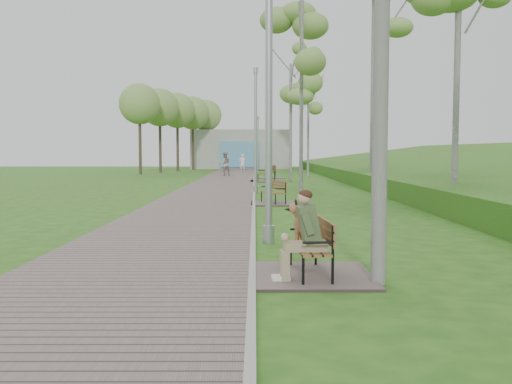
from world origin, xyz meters
TOP-DOWN VIEW (x-y plane):
  - ground at (0.00, 0.00)m, footprint 120.00×120.00m
  - walkway at (-1.75, 21.50)m, footprint 3.50×67.00m
  - kerb at (0.00, 21.50)m, footprint 0.10×67.00m
  - embankment at (12.00, 20.00)m, footprint 14.00×70.00m
  - building_north at (-1.50, 50.97)m, footprint 10.00×5.20m
  - bench_main at (0.77, -1.02)m, footprint 1.65×1.84m
  - bench_second at (0.66, 10.21)m, footprint 1.56×1.74m
  - bench_third at (0.72, 24.78)m, footprint 1.96×2.17m
  - bench_far at (1.09, 28.91)m, footprint 1.66×1.85m
  - lamp_post_near at (0.30, 1.97)m, footprint 0.23×0.23m
  - lamp_post_second at (0.07, 15.33)m, footprint 0.20×0.20m
  - lamp_post_third at (0.11, 30.31)m, footprint 0.18×0.18m
  - lamp_post_far at (0.30, 41.05)m, footprint 0.19×0.19m
  - pedestrian_near at (-1.03, 39.65)m, footprint 0.65×0.49m
  - pedestrian_far at (-2.15, 32.08)m, footprint 1.04×0.93m
  - birch_mid_a at (1.60, 10.34)m, footprint 2.26×2.26m
  - birch_mid_c at (2.17, 25.32)m, footprint 2.49×2.49m
  - birch_far_b at (3.66, 29.98)m, footprint 2.58×2.58m
  - birch_distant_b at (4.17, 42.08)m, footprint 2.50×2.50m

SIDE VIEW (x-z plane):
  - ground at x=0.00m, z-range 0.00..0.00m
  - embankment at x=12.00m, z-range -0.80..0.80m
  - walkway at x=-1.75m, z-range 0.00..0.04m
  - kerb at x=0.00m, z-range 0.00..0.05m
  - bench_second at x=0.66m, z-range -0.31..0.65m
  - bench_far at x=1.09m, z-range -0.32..0.70m
  - bench_third at x=0.72m, z-range -0.38..0.83m
  - bench_main at x=0.77m, z-range -0.32..1.12m
  - pedestrian_near at x=-1.03m, z-range 0.00..1.59m
  - pedestrian_far at x=-2.15m, z-range 0.00..1.76m
  - building_north at x=-1.50m, z-range -0.01..3.99m
  - lamp_post_third at x=0.11m, z-range -0.16..4.62m
  - lamp_post_far at x=0.30m, z-range -0.16..4.69m
  - lamp_post_second at x=0.07m, z-range -0.17..5.12m
  - lamp_post_near at x=0.30m, z-range -0.19..5.75m
  - birch_mid_c at x=2.17m, z-range 2.07..9.33m
  - birch_mid_a at x=1.60m, z-range 2.09..9.42m
  - birch_distant_b at x=4.17m, z-range 2.42..10.93m
  - birch_far_b at x=3.66m, z-range 2.55..11.50m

